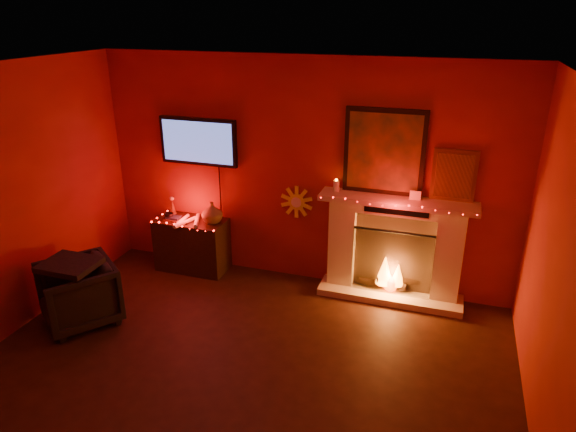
# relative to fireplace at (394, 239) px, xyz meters

# --- Properties ---
(room) EXTENTS (5.00, 5.00, 5.00)m
(room) POSITION_rel_fireplace_xyz_m (-1.14, -2.39, 0.63)
(room) COLOR black
(room) RESTS_ON ground
(floor) EXTENTS (5.00, 5.00, 0.00)m
(floor) POSITION_rel_fireplace_xyz_m (-1.14, -2.39, -0.72)
(floor) COLOR black
(floor) RESTS_ON ground
(fireplace) EXTENTS (1.72, 0.40, 2.18)m
(fireplace) POSITION_rel_fireplace_xyz_m (0.00, 0.00, 0.00)
(fireplace) COLOR beige
(fireplace) RESTS_ON floor
(tv) EXTENTS (1.00, 0.07, 1.24)m
(tv) POSITION_rel_fireplace_xyz_m (-2.44, 0.06, 0.92)
(tv) COLOR black
(tv) RESTS_ON room
(sunburst_clock) EXTENTS (0.40, 0.03, 0.40)m
(sunburst_clock) POSITION_rel_fireplace_xyz_m (-1.19, 0.09, 0.28)
(sunburst_clock) COLOR yellow
(sunburst_clock) RESTS_ON room
(console_table) EXTENTS (0.89, 0.54, 0.95)m
(console_table) POSITION_rel_fireplace_xyz_m (-2.51, -0.13, -0.34)
(console_table) COLOR black
(console_table) RESTS_ON floor
(armchair) EXTENTS (1.03, 1.04, 0.68)m
(armchair) POSITION_rel_fireplace_xyz_m (-3.09, -1.60, -0.38)
(armchair) COLOR black
(armchair) RESTS_ON floor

